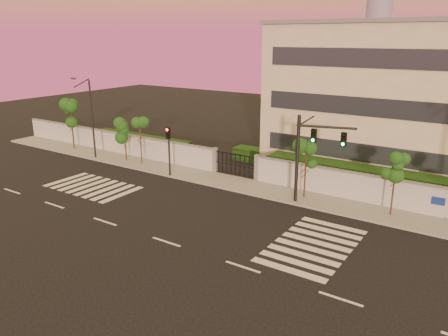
{
  "coord_description": "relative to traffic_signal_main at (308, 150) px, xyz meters",
  "views": [
    {
      "loc": [
        14.94,
        -16.64,
        11.02
      ],
      "look_at": [
        -0.12,
        6.0,
        2.79
      ],
      "focal_mm": 35.0,
      "sensor_mm": 36.0,
      "label": 1
    }
  ],
  "objects": [
    {
      "name": "perimeter_wall",
      "position": [
        -4.13,
        2.54,
        -2.8
      ],
      "size": [
        60.0,
        0.36,
        2.2
      ],
      "color": "#AFB1B6",
      "rests_on": "ground"
    },
    {
      "name": "streetlight_west",
      "position": [
        -21.21,
        -0.06,
        0.24
      ],
      "size": [
        0.45,
        1.83,
        7.61
      ],
      "color": "black",
      "rests_on": "ground"
    },
    {
      "name": "institutional_building",
      "position": [
        4.77,
        12.52,
        2.29
      ],
      "size": [
        24.4,
        12.4,
        12.25
      ],
      "color": "beige",
      "rests_on": "ground"
    },
    {
      "name": "traffic_signal_secondary",
      "position": [
        -11.71,
        -0.36,
        -1.18
      ],
      "size": [
        0.33,
        0.33,
        4.24
      ],
      "rotation": [
        0.0,
        0.0,
        -0.11
      ],
      "color": "black",
      "rests_on": "ground"
    },
    {
      "name": "ground",
      "position": [
        -4.23,
        -9.46,
        -3.87
      ],
      "size": [
        120.0,
        120.0,
        0.0
      ],
      "primitive_type": "plane",
      "color": "black",
      "rests_on": "ground"
    },
    {
      "name": "street_tree_d",
      "position": [
        -0.59,
        1.15,
        -0.88
      ],
      "size": [
        1.36,
        1.08,
        4.06
      ],
      "color": "#382314",
      "rests_on": "ground"
    },
    {
      "name": "street_tree_a",
      "position": [
        -25.55,
        1.13,
        -0.11
      ],
      "size": [
        1.64,
        1.3,
        5.11
      ],
      "color": "#382314",
      "rests_on": "ground"
    },
    {
      "name": "traffic_signal_main",
      "position": [
        0.0,
        0.0,
        0.0
      ],
      "size": [
        3.82,
        1.18,
        6.12
      ],
      "rotation": [
        0.0,
        0.0,
        0.28
      ],
      "color": "black",
      "rests_on": "ground"
    },
    {
      "name": "road_markings",
      "position": [
        -5.81,
        -5.7,
        -3.86
      ],
      "size": [
        57.0,
        7.62,
        0.02
      ],
      "color": "silver",
      "rests_on": "ground"
    },
    {
      "name": "street_tree_b",
      "position": [
        -18.16,
        1.12,
        -0.94
      ],
      "size": [
        1.46,
        1.16,
        3.98
      ],
      "color": "#382314",
      "rests_on": "ground"
    },
    {
      "name": "sidewalk",
      "position": [
        -4.23,
        1.04,
        -3.79
      ],
      "size": [
        60.0,
        3.0,
        0.15
      ],
      "primitive_type": "cube",
      "color": "gray",
      "rests_on": "ground"
    },
    {
      "name": "hedge_row",
      "position": [
        -3.06,
        5.28,
        -3.05
      ],
      "size": [
        41.0,
        4.25,
        1.8
      ],
      "color": "#123810",
      "rests_on": "ground"
    },
    {
      "name": "street_tree_c",
      "position": [
        -16.09,
        0.98,
        -0.77
      ],
      "size": [
        1.29,
        1.03,
        4.22
      ],
      "color": "#382314",
      "rests_on": "ground"
    },
    {
      "name": "street_tree_e",
      "position": [
        5.32,
        1.16,
        -0.78
      ],
      "size": [
        1.34,
        1.06,
        4.2
      ],
      "color": "#382314",
      "rests_on": "ground"
    }
  ]
}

